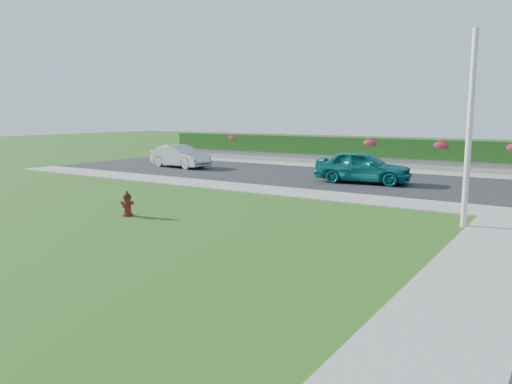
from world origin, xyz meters
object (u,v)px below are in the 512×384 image
Objects in this scene: fire_hydrant at (127,204)px; sedan_teal at (363,167)px; utility_pole at (469,130)px; sedan_silver at (180,156)px.

fire_hydrant is 0.18× the size of sedan_teal.
sedan_silver is at bearing 156.75° from utility_pole.
sedan_silver is (-7.90, 11.36, 0.31)m from fire_hydrant.
utility_pole is at bearing 1.35° from fire_hydrant.
sedan_teal is at bearing 49.54° from fire_hydrant.
sedan_teal reaches higher than fire_hydrant.
utility_pole is at bearing -107.32° from sedan_silver.
sedan_teal is at bearing 129.53° from utility_pole.
utility_pole reaches higher than fire_hydrant.
sedan_teal is at bearing -86.54° from sedan_silver.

